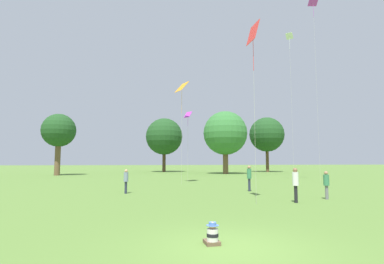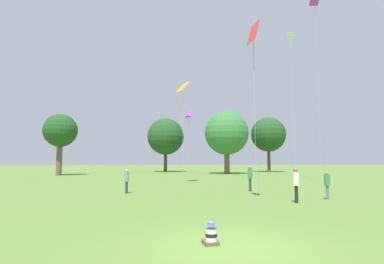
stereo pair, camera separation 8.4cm
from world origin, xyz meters
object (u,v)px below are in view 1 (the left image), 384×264
object	(u,v)px
distant_tree_0	(267,135)
kite_3	(313,11)
kite_1	(182,89)
kite_2	(290,46)
distant_tree_3	(59,131)
person_standing_1	(295,181)
kite_4	(253,37)
distant_tree_1	(164,137)
person_standing_3	(126,179)
person_standing_2	(326,182)
kite_0	(188,117)
seated_toddler	(212,235)
person_standing_0	(249,176)
distant_tree_2	(225,133)

from	to	relation	value
distant_tree_0	kite_3	bearing A→B (deg)	-102.22
kite_3	kite_1	bearing A→B (deg)	51.42
kite_2	distant_tree_3	bearing A→B (deg)	57.85
person_standing_1	distant_tree_0	size ratio (longest dim) A/B	0.17
kite_3	kite_4	distance (m)	20.15
distant_tree_1	distant_tree_3	world-z (taller)	distant_tree_1
distant_tree_0	distant_tree_3	bearing A→B (deg)	-167.13
person_standing_3	kite_1	world-z (taller)	kite_1
person_standing_3	kite_2	size ratio (longest dim) A/B	0.10
person_standing_2	kite_4	distance (m)	9.25
kite_0	seated_toddler	bearing A→B (deg)	0.80
kite_2	person_standing_0	bearing A→B (deg)	137.27
person_standing_3	kite_4	size ratio (longest dim) A/B	0.17
seated_toddler	distant_tree_3	bearing A→B (deg)	106.49
person_standing_1	distant_tree_2	distance (m)	35.18
kite_0	distant_tree_3	distance (m)	24.62
seated_toddler	person_standing_0	distance (m)	14.35
distant_tree_0	distant_tree_3	size ratio (longest dim) A/B	1.16
distant_tree_0	kite_4	bearing A→B (deg)	-113.35
kite_1	kite_2	distance (m)	13.93
person_standing_3	distant_tree_3	size ratio (longest dim) A/B	0.17
kite_1	kite_3	world-z (taller)	kite_3
kite_4	distant_tree_3	world-z (taller)	kite_4
person_standing_0	kite_0	size ratio (longest dim) A/B	0.25
kite_2	kite_4	distance (m)	19.76
person_standing_2	seated_toddler	bearing A→B (deg)	-10.37
person_standing_0	kite_1	bearing A→B (deg)	158.18
distant_tree_3	person_standing_0	bearing A→B (deg)	-52.23
kite_4	person_standing_3	bearing A→B (deg)	-89.46
kite_4	distant_tree_0	bearing A→B (deg)	-162.34
person_standing_2	person_standing_1	bearing A→B (deg)	-30.76
person_standing_1	distant_tree_3	bearing A→B (deg)	-162.22
person_standing_2	distant_tree_0	bearing A→B (deg)	-162.29
distant_tree_1	distant_tree_3	xyz separation A→B (m)	(-16.74, -11.63, -0.28)
person_standing_2	kite_1	size ratio (longest dim) A/B	0.16
seated_toddler	distant_tree_0	world-z (taller)	distant_tree_0
kite_3	distant_tree_3	distance (m)	38.29
kite_2	distant_tree_0	xyz separation A→B (m)	(7.72, 25.72, -7.73)
person_standing_3	kite_1	size ratio (longest dim) A/B	0.16
person_standing_0	person_standing_1	world-z (taller)	person_standing_0
kite_0	distant_tree_3	world-z (taller)	distant_tree_3
seated_toddler	distant_tree_2	size ratio (longest dim) A/B	0.06
kite_2	distant_tree_3	xyz separation A→B (m)	(-29.19, 17.29, -8.38)
kite_3	distant_tree_0	world-z (taller)	kite_3
distant_tree_2	kite_1	bearing A→B (deg)	-115.49
kite_3	distant_tree_1	distance (m)	36.04
person_standing_1	distant_tree_2	size ratio (longest dim) A/B	0.17
person_standing_3	distant_tree_3	xyz separation A→B (m)	(-12.04, 27.10, 5.75)
person_standing_2	kite_4	world-z (taller)	kite_4
distant_tree_0	distant_tree_1	world-z (taller)	distant_tree_0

